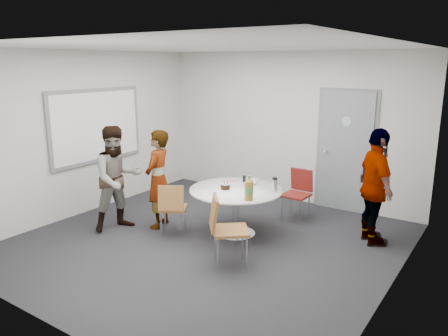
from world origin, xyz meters
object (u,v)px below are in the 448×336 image
Objects in this scene: person_main at (158,179)px; table at (237,196)px; chair_near_left at (172,205)px; chair_far at (298,189)px; door at (345,152)px; chair_near_right at (223,224)px; person_right at (375,187)px; person_left at (118,178)px; whiteboard at (97,126)px.

table is at bearing 90.31° from person_main.
chair_near_left is at bearing 49.25° from person_main.
table reaches higher than chair_far.
door is 1.12m from chair_far.
door reaches higher than chair_near_right.
chair_near_right is 2.24m from person_right.
chair_near_right is at bearing -99.32° from door.
person_right is (1.73, 0.84, 0.21)m from table.
chair_near_right is (-0.49, -2.97, -0.47)m from door.
chair_near_right reaches higher than chair_far.
person_left is (-2.53, -2.81, -0.23)m from door.
person_main is (1.47, -0.12, -0.69)m from whiteboard.
person_right is at bearing 102.57° from chair_near_right.
chair_near_left is (1.92, -0.31, -0.96)m from whiteboard.
chair_near_right is at bearing -67.38° from table.
table is at bearing -44.36° from person_left.
table is at bearing 78.73° from person_right.
whiteboard is 2.82m from table.
chair_near_right is at bearing -12.68° from whiteboard.
whiteboard is 1.40× the size of table.
chair_near_left is 0.97× the size of chair_far.
chair_far is at bearing -27.09° from person_left.
person_left is at bearing -27.06° from whiteboard.
door is at bearing -114.11° from chair_far.
table is 1.48× the size of chair_near_right.
chair_far is 1.36m from person_right.
person_right is (1.29, -0.31, 0.32)m from chair_far.
person_left reaches higher than table.
door reaches higher than person_left.
chair_near_left is 0.50× the size of person_left.
person_right is at bearing -54.54° from door.
table is 1.02m from chair_near_right.
door is 1.12× the size of whiteboard.
door is 2.55× the size of chair_far.
person_right is (1.34, 1.78, 0.26)m from chair_near_right.
person_main is at bearing 44.54° from chair_far.
person_right reaches higher than person_main.
door is 1.29× the size of person_right.
chair_near_left is at bearing -143.40° from table.
whiteboard is 3.27m from chair_near_right.
chair_far is 0.50× the size of person_right.
table is at bearing 70.76° from chair_far.
chair_far is at bearing 68.70° from table.
door is 2.25m from table.
person_right is (0.85, -1.19, -0.20)m from door.
chair_near_right is 2.09m from chair_far.
person_right is at bearing 13.86° from whiteboard.
person_main is at bearing -4.51° from whiteboard.
whiteboard reaches higher than chair_near_left.
chair_near_left is 0.97m from person_left.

